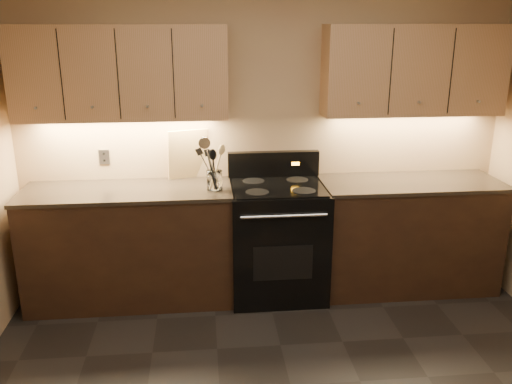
# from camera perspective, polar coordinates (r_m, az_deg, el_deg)

# --- Properties ---
(wall_back) EXTENTS (4.00, 0.04, 2.60)m
(wall_back) POSITION_cam_1_polar(r_m,az_deg,el_deg) (4.49, 0.79, 6.36)
(wall_back) COLOR tan
(wall_back) RESTS_ON ground
(counter_left) EXTENTS (1.62, 0.62, 0.93)m
(counter_left) POSITION_cam_1_polar(r_m,az_deg,el_deg) (4.46, -13.06, -5.43)
(counter_left) COLOR black
(counter_left) RESTS_ON ground
(counter_right) EXTENTS (1.46, 0.62, 0.93)m
(counter_right) POSITION_cam_1_polar(r_m,az_deg,el_deg) (4.72, 15.58, -4.29)
(counter_right) COLOR black
(counter_right) RESTS_ON ground
(stove) EXTENTS (0.76, 0.68, 1.14)m
(stove) POSITION_cam_1_polar(r_m,az_deg,el_deg) (4.43, 2.25, -4.91)
(stove) COLOR black
(stove) RESTS_ON ground
(upper_cab_left) EXTENTS (1.60, 0.30, 0.70)m
(upper_cab_left) POSITION_cam_1_polar(r_m,az_deg,el_deg) (4.28, -14.07, 12.07)
(upper_cab_left) COLOR tan
(upper_cab_left) RESTS_ON wall_back
(upper_cab_right) EXTENTS (1.44, 0.30, 0.70)m
(upper_cab_right) POSITION_cam_1_polar(r_m,az_deg,el_deg) (4.56, 16.30, 12.20)
(upper_cab_right) COLOR tan
(upper_cab_right) RESTS_ON wall_back
(outlet_plate) EXTENTS (0.08, 0.01, 0.12)m
(outlet_plate) POSITION_cam_1_polar(r_m,az_deg,el_deg) (4.56, -15.69, 3.57)
(outlet_plate) COLOR #B2B5BA
(outlet_plate) RESTS_ON wall_back
(utensil_crock) EXTENTS (0.16, 0.16, 0.15)m
(utensil_crock) POSITION_cam_1_polar(r_m,az_deg,el_deg) (4.18, -4.39, 1.20)
(utensil_crock) COLOR white
(utensil_crock) RESTS_ON counter_left
(cutting_board) EXTENTS (0.33, 0.17, 0.41)m
(cutting_board) POSITION_cam_1_polar(r_m,az_deg,el_deg) (4.46, -7.19, 3.97)
(cutting_board) COLOR tan
(cutting_board) RESTS_ON counter_left
(wooden_spoon) EXTENTS (0.17, 0.17, 0.33)m
(wooden_spoon) POSITION_cam_1_polar(r_m,az_deg,el_deg) (4.15, -4.77, 2.70)
(wooden_spoon) COLOR tan
(wooden_spoon) RESTS_ON utensil_crock
(black_spoon) EXTENTS (0.08, 0.10, 0.30)m
(black_spoon) POSITION_cam_1_polar(r_m,az_deg,el_deg) (4.17, -4.35, 2.55)
(black_spoon) COLOR black
(black_spoon) RESTS_ON utensil_crock
(black_turner) EXTENTS (0.16, 0.16, 0.33)m
(black_turner) POSITION_cam_1_polar(r_m,az_deg,el_deg) (4.12, -4.30, 2.49)
(black_turner) COLOR black
(black_turner) RESTS_ON utensil_crock
(steel_spatula) EXTENTS (0.23, 0.11, 0.36)m
(steel_spatula) POSITION_cam_1_polar(r_m,az_deg,el_deg) (4.14, -4.14, 2.85)
(steel_spatula) COLOR silver
(steel_spatula) RESTS_ON utensil_crock
(steel_skimmer) EXTENTS (0.20, 0.10, 0.40)m
(steel_skimmer) POSITION_cam_1_polar(r_m,az_deg,el_deg) (4.12, -3.95, 3.05)
(steel_skimmer) COLOR silver
(steel_skimmer) RESTS_ON utensil_crock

